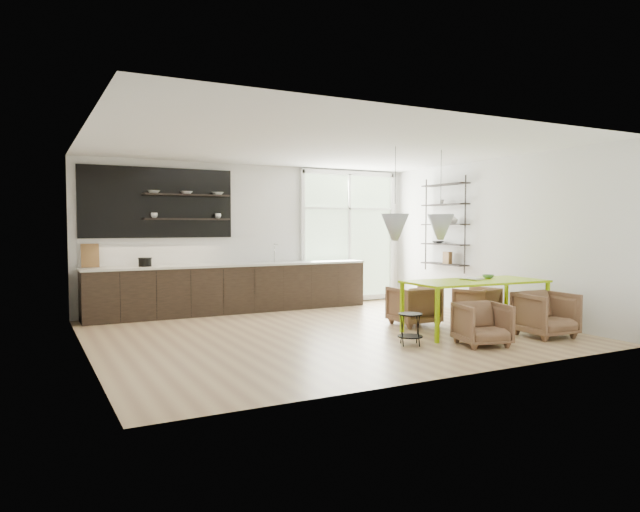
% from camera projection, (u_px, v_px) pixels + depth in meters
% --- Properties ---
extents(room, '(7.02, 6.01, 2.91)m').
position_uv_depth(room, '(326.00, 238.00, 10.12)').
color(room, tan).
rests_on(room, ground).
extents(kitchen_run, '(5.54, 0.69, 2.75)m').
position_uv_depth(kitchen_run, '(228.00, 282.00, 10.98)').
color(kitchen_run, black).
rests_on(kitchen_run, ground).
extents(right_shelving, '(0.26, 1.22, 1.90)m').
position_uv_depth(right_shelving, '(445.00, 227.00, 11.46)').
color(right_shelving, black).
rests_on(right_shelving, ground).
extents(dining_table, '(2.28, 1.10, 0.81)m').
position_uv_depth(dining_table, '(475.00, 284.00, 8.95)').
color(dining_table, '#9FD505').
rests_on(dining_table, ground).
extents(armchair_back_left, '(0.74, 0.76, 0.66)m').
position_uv_depth(armchair_back_left, '(414.00, 305.00, 9.60)').
color(armchair_back_left, brown).
rests_on(armchair_back_left, ground).
extents(armchair_back_right, '(0.82, 0.83, 0.60)m').
position_uv_depth(armchair_back_right, '(477.00, 304.00, 9.99)').
color(armchair_back_right, brown).
rests_on(armchair_back_right, ground).
extents(armchair_front_left, '(0.79, 0.80, 0.60)m').
position_uv_depth(armchair_front_left, '(482.00, 324.00, 7.94)').
color(armchair_front_left, brown).
rests_on(armchair_front_left, ground).
extents(armchair_front_right, '(0.77, 0.79, 0.68)m').
position_uv_depth(armchair_front_right, '(546.00, 314.00, 8.56)').
color(armchair_front_right, brown).
rests_on(armchair_front_right, ground).
extents(wire_stool, '(0.35, 0.35, 0.45)m').
position_uv_depth(wire_stool, '(410.00, 325.00, 7.97)').
color(wire_stool, black).
rests_on(wire_stool, ground).
extents(table_book, '(0.32, 0.38, 0.03)m').
position_uv_depth(table_book, '(467.00, 279.00, 9.00)').
color(table_book, white).
rests_on(table_book, dining_table).
extents(table_bowl, '(0.24, 0.24, 0.06)m').
position_uv_depth(table_bowl, '(488.00, 277.00, 9.31)').
color(table_bowl, '#4A754A').
rests_on(table_bowl, dining_table).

